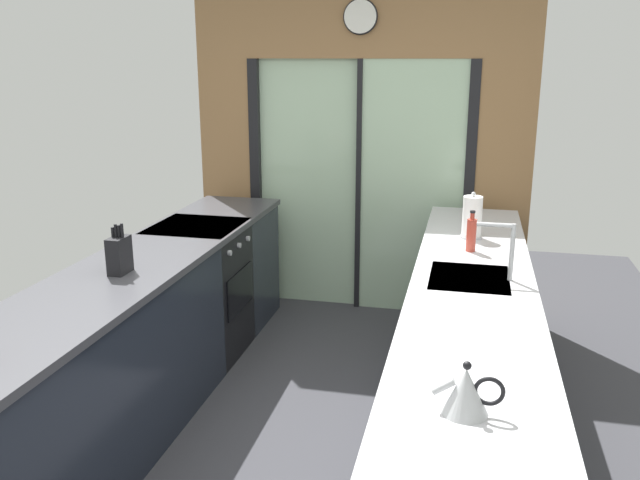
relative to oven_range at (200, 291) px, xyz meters
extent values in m
cube|color=#38383D|center=(0.91, -0.65, -0.47)|extent=(5.04, 7.60, 0.02)
cube|color=olive|center=(0.91, 1.15, 1.89)|extent=(2.64, 0.08, 0.70)
cube|color=#B2D1AD|center=(0.49, 1.17, 0.54)|extent=(0.80, 0.02, 2.00)
cube|color=#B2D1AD|center=(1.33, 1.13, 0.54)|extent=(0.80, 0.02, 2.00)
cube|color=black|center=(0.05, 1.15, 0.54)|extent=(0.08, 0.10, 2.00)
cube|color=black|center=(1.77, 1.15, 0.54)|extent=(0.08, 0.10, 2.00)
cube|color=black|center=(0.91, 1.15, 0.54)|extent=(0.04, 0.10, 2.00)
cube|color=olive|center=(-0.20, 1.15, 0.54)|extent=(0.42, 0.08, 2.00)
cube|color=olive|center=(2.02, 1.15, 0.54)|extent=(0.42, 0.08, 2.00)
cylinder|color=white|center=(0.91, 1.09, 1.84)|extent=(0.24, 0.03, 0.24)
torus|color=black|center=(0.91, 1.09, 1.84)|extent=(0.26, 0.02, 0.26)
cube|color=#1E232D|center=(0.00, -1.57, -0.02)|extent=(0.58, 2.55, 0.88)
cube|color=#1E232D|center=(0.00, 0.63, -0.02)|extent=(0.58, 0.65, 0.88)
cube|color=#3D3D42|center=(0.00, -0.95, 0.44)|extent=(0.62, 3.80, 0.04)
cube|color=#1E232D|center=(1.82, -0.95, -0.02)|extent=(0.58, 3.80, 0.88)
cube|color=#BCBCC1|center=(1.82, -0.95, 0.44)|extent=(0.62, 3.80, 0.04)
cube|color=#B7BABC|center=(1.80, -0.70, 0.44)|extent=(0.40, 0.48, 0.05)
cylinder|color=#B7BABC|center=(2.00, -0.70, 0.61)|extent=(0.02, 0.02, 0.29)
cylinder|color=#B7BABC|center=(1.91, -0.70, 0.75)|extent=(0.18, 0.02, 0.02)
cube|color=black|center=(0.00, 0.00, -0.02)|extent=(0.58, 0.60, 0.88)
cube|color=black|center=(0.29, 0.00, 0.02)|extent=(0.01, 0.48, 0.28)
cube|color=black|center=(0.00, 0.00, 0.45)|extent=(0.58, 0.60, 0.03)
cylinder|color=#B7BABC|center=(0.30, -0.18, 0.34)|extent=(0.02, 0.04, 0.04)
cylinder|color=#B7BABC|center=(0.30, 0.00, 0.34)|extent=(0.02, 0.04, 0.04)
cylinder|color=#B7BABC|center=(0.30, 0.18, 0.34)|extent=(0.02, 0.04, 0.04)
cube|color=black|center=(0.02, -1.04, 0.56)|extent=(0.08, 0.14, 0.19)
cylinder|color=black|center=(-0.01, -1.04, 0.68)|extent=(0.02, 0.02, 0.06)
cylinder|color=black|center=(0.01, -1.04, 0.69)|extent=(0.02, 0.02, 0.08)
cylinder|color=black|center=(0.03, -1.04, 0.69)|extent=(0.02, 0.02, 0.07)
cylinder|color=black|center=(0.05, -1.04, 0.69)|extent=(0.02, 0.02, 0.08)
cone|color=#B7BABC|center=(1.80, -2.08, 0.54)|extent=(0.15, 0.15, 0.15)
sphere|color=black|center=(1.80, -2.08, 0.63)|extent=(0.03, 0.03, 0.03)
cylinder|color=#B7BABC|center=(1.73, -2.08, 0.55)|extent=(0.08, 0.02, 0.07)
torus|color=black|center=(1.87, -2.08, 0.55)|extent=(0.10, 0.01, 0.10)
cylinder|color=#B23D2D|center=(1.80, -0.21, 0.56)|extent=(0.06, 0.06, 0.19)
cylinder|color=#B23D2D|center=(1.80, -0.21, 0.67)|extent=(0.03, 0.03, 0.04)
cylinder|color=black|center=(1.80, -0.21, 0.70)|extent=(0.03, 0.03, 0.01)
cylinder|color=#B7BABC|center=(1.80, 0.09, 0.47)|extent=(0.14, 0.14, 0.01)
cylinder|color=white|center=(1.80, 0.09, 0.60)|extent=(0.12, 0.12, 0.25)
sphere|color=#B7BABC|center=(1.80, 0.09, 0.74)|extent=(0.03, 0.03, 0.03)
camera|label=1|loc=(1.77, -4.02, 1.56)|focal=37.27mm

